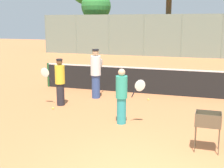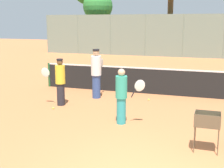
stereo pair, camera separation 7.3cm
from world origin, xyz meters
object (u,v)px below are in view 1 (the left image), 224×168
at_px(player_white_outfit, 96,73).
at_px(player_red_cap, 122,96).
at_px(player_yellow_shirt, 60,81).
at_px(ball_cart, 208,123).
at_px(parked_car, 200,47).
at_px(tennis_net, 183,82).

height_order(player_white_outfit, player_red_cap, player_white_outfit).
relative_size(player_red_cap, player_yellow_shirt, 0.98).
bearing_deg(player_yellow_shirt, player_red_cap, 142.45).
distance_m(player_yellow_shirt, ball_cart, 5.57).
height_order(player_white_outfit, ball_cart, player_white_outfit).
distance_m(player_white_outfit, player_yellow_shirt, 1.61).
distance_m(player_white_outfit, ball_cart, 5.72).
height_order(player_white_outfit, player_yellow_shirt, player_white_outfit).
bearing_deg(player_white_outfit, player_red_cap, -143.39).
bearing_deg(parked_car, player_red_cap, -93.12).
bearing_deg(tennis_net, parked_car, 90.75).
bearing_deg(tennis_net, player_white_outfit, -157.14).
relative_size(player_white_outfit, player_yellow_shirt, 1.15).
bearing_deg(ball_cart, player_yellow_shirt, 153.40).
bearing_deg(ball_cart, tennis_net, 101.46).
bearing_deg(tennis_net, player_red_cap, -108.41).
bearing_deg(player_yellow_shirt, player_white_outfit, -131.86).
bearing_deg(player_yellow_shirt, tennis_net, -157.47).
bearing_deg(player_yellow_shirt, parked_car, -113.19).
relative_size(player_white_outfit, parked_car, 0.45).
xyz_separation_m(player_red_cap, parked_car, (1.10, 20.21, -0.16)).
bearing_deg(player_red_cap, ball_cart, -34.57).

